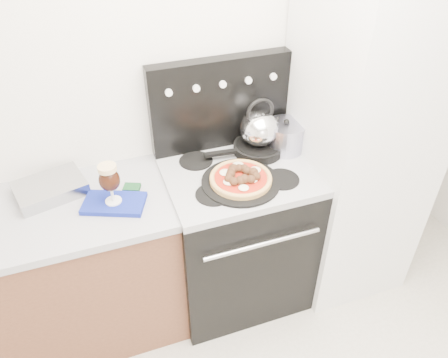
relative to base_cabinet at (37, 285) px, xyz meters
name	(u,v)px	position (x,y,z in m)	size (l,w,h in m)	color
room_shell	(316,245)	(1.02, -0.91, 0.82)	(3.52, 3.01, 2.52)	beige
base_cabinet	(37,285)	(0.00, 0.00, 0.00)	(1.45, 0.60, 0.86)	brown
countertop	(12,221)	(0.00, 0.00, 0.45)	(1.48, 0.63, 0.04)	#AAA9B2
stove_body	(236,236)	(1.10, -0.02, 0.01)	(0.76, 0.65, 0.88)	black
cooktop	(238,173)	(1.10, -0.02, 0.47)	(0.76, 0.65, 0.04)	#ADADB2
backguard	(220,103)	(1.10, 0.25, 0.74)	(0.76, 0.08, 0.50)	black
fridge	(357,143)	(1.80, -0.05, 0.52)	(0.64, 0.68, 1.90)	silver
foil_sheet	(50,188)	(0.19, 0.13, 0.50)	(0.32, 0.23, 0.06)	silver
oven_mitt	(114,203)	(0.46, -0.07, 0.48)	(0.29, 0.17, 0.02)	navy
beer_glass	(110,184)	(0.46, -0.07, 0.60)	(0.10, 0.10, 0.21)	black
pizza_pan	(241,182)	(1.08, -0.13, 0.50)	(0.39, 0.39, 0.01)	black
pizza	(241,177)	(1.08, -0.13, 0.52)	(0.31, 0.31, 0.04)	#E7C96C
skillet	(258,148)	(1.27, 0.10, 0.51)	(0.27, 0.27, 0.05)	black
tea_kettle	(259,126)	(1.27, 0.10, 0.65)	(0.21, 0.21, 0.23)	silver
stock_pot	(285,137)	(1.42, 0.07, 0.57)	(0.21, 0.21, 0.15)	#A9A8C0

